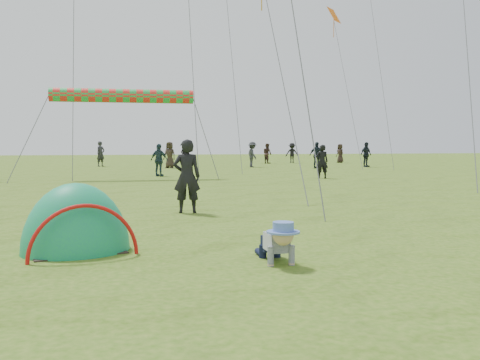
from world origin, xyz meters
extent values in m
plane|color=#315B0F|center=(0.00, 0.00, 0.00)|extent=(140.00, 140.00, 0.00)
ellipsoid|color=#197E72|center=(-1.64, 1.87, 0.00)|extent=(1.96, 1.75, 2.14)
imported|color=black|center=(0.57, 6.05, 0.88)|extent=(0.69, 0.49, 1.77)
imported|color=black|center=(8.26, 17.15, 0.80)|extent=(0.63, 0.47, 1.59)
imported|color=black|center=(11.49, 26.48, 0.87)|extent=(1.05, 0.99, 1.74)
imported|color=#2D2E33|center=(7.74, 29.06, 0.88)|extent=(0.78, 1.20, 1.75)
imported|color=#30261E|center=(2.08, 29.13, 0.88)|extent=(1.02, 0.94, 1.75)
imported|color=black|center=(3.63, 34.76, 0.79)|extent=(0.67, 0.69, 1.59)
imported|color=black|center=(15.56, 27.74, 0.87)|extent=(1.10, 0.81, 1.73)
imported|color=black|center=(12.82, 35.96, 0.83)|extent=(1.21, 0.89, 1.66)
imported|color=black|center=(16.94, 35.57, 0.79)|extent=(0.72, 0.90, 1.59)
imported|color=#27272B|center=(-2.52, 32.51, 0.89)|extent=(0.77, 0.75, 1.79)
imported|color=#392622|center=(10.49, 35.28, 0.82)|extent=(0.87, 0.97, 1.63)
imported|color=#233A44|center=(0.83, 20.38, 0.82)|extent=(1.02, 0.87, 1.64)
cylinder|color=red|center=(-0.91, 19.03, 3.87)|extent=(6.55, 0.64, 0.64)
plane|color=orange|center=(13.58, 29.04, 10.59)|extent=(1.30, 1.30, 1.06)
camera|label=1|loc=(-0.90, -6.69, 1.69)|focal=40.00mm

